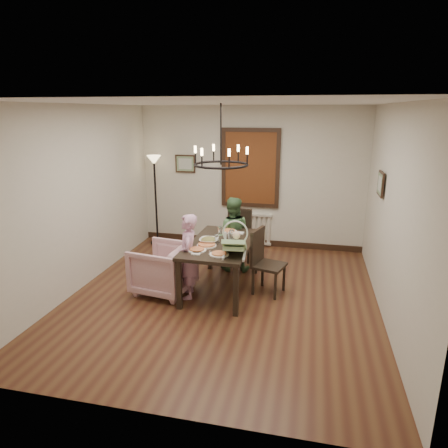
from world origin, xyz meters
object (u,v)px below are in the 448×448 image
at_px(chair_far, 236,238).
at_px(baby_bouncer, 235,244).
at_px(seated_man, 232,240).
at_px(armchair, 163,269).
at_px(dining_table, 221,247).
at_px(elderly_woman, 188,263).
at_px(chair_right, 269,262).
at_px(floor_lamp, 156,202).
at_px(drinking_glass, 217,239).

distance_m(chair_far, baby_bouncer, 1.60).
bearing_deg(baby_bouncer, seated_man, 96.21).
height_order(chair_far, armchair, chair_far).
bearing_deg(dining_table, armchair, -160.09).
bearing_deg(armchair, seated_man, 151.81).
height_order(elderly_woman, seated_man, seated_man).
xyz_separation_m(seated_man, baby_bouncer, (0.31, -1.34, 0.40)).
relative_size(chair_far, chair_right, 1.03).
height_order(armchair, elderly_woman, elderly_woman).
height_order(chair_right, seated_man, seated_man).
bearing_deg(floor_lamp, chair_right, -36.01).
distance_m(chair_right, armchair, 1.62).
xyz_separation_m(dining_table, drinking_glass, (-0.04, -0.09, 0.16)).
relative_size(armchair, seated_man, 0.77).
bearing_deg(elderly_woman, armchair, -114.46).
bearing_deg(seated_man, elderly_woman, 63.82).
xyz_separation_m(dining_table, chair_far, (0.03, 1.02, -0.18)).
bearing_deg(elderly_woman, baby_bouncer, 62.87).
bearing_deg(elderly_woman, floor_lamp, -163.23).
distance_m(chair_right, floor_lamp, 3.18).
bearing_deg(armchair, elderly_woman, 89.69).
relative_size(chair_far, armchair, 1.23).
relative_size(chair_right, baby_bouncer, 1.97).
xyz_separation_m(chair_far, armchair, (-0.87, -1.29, -0.14)).
height_order(seated_man, floor_lamp, floor_lamp).
distance_m(dining_table, seated_man, 0.85).
distance_m(seated_man, baby_bouncer, 1.43).
height_order(chair_right, baby_bouncer, baby_bouncer).
distance_m(elderly_woman, floor_lamp, 2.67).
height_order(dining_table, drinking_glass, drinking_glass).
relative_size(dining_table, floor_lamp, 0.93).
bearing_deg(chair_far, armchair, -114.76).
distance_m(chair_far, seated_man, 0.18).
distance_m(chair_right, baby_bouncer, 0.82).
relative_size(dining_table, baby_bouncer, 3.30).
xyz_separation_m(elderly_woman, floor_lamp, (-1.39, 2.24, 0.37)).
height_order(baby_bouncer, drinking_glass, baby_bouncer).
relative_size(dining_table, seated_man, 1.56).
distance_m(chair_right, seated_man, 1.08).
height_order(armchair, floor_lamp, floor_lamp).
bearing_deg(chair_far, baby_bouncer, -70.33).
xyz_separation_m(chair_far, chair_right, (0.71, -0.98, -0.01)).
bearing_deg(elderly_woman, seated_man, 145.28).
xyz_separation_m(armchair, drinking_glass, (0.80, 0.19, 0.47)).
distance_m(armchair, drinking_glass, 0.95).
bearing_deg(elderly_woman, drinking_glass, 109.74).
distance_m(armchair, baby_bouncer, 1.30).
bearing_deg(seated_man, drinking_glass, 80.69).
distance_m(elderly_woman, baby_bouncer, 0.85).
xyz_separation_m(armchair, floor_lamp, (-0.97, 2.17, 0.52)).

